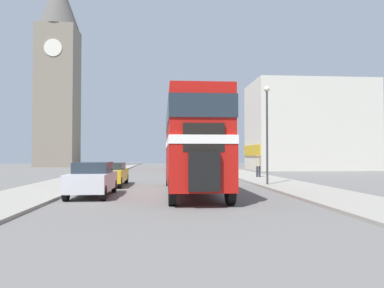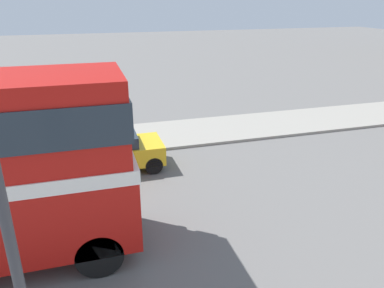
{
  "view_description": "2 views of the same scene",
  "coord_description": "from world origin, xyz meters",
  "px_view_note": "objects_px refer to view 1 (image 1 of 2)",
  "views": [
    {
      "loc": [
        -0.66,
        -19.63,
        1.89
      ],
      "look_at": [
        0.79,
        -1.35,
        2.4
      ],
      "focal_mm": 35.0,
      "sensor_mm": 36.0,
      "label": 1
    },
    {
      "loc": [
        9.14,
        3.04,
        6.01
      ],
      "look_at": [
        0.0,
        5.71,
        2.23
      ],
      "focal_mm": 35.0,
      "sensor_mm": 36.0,
      "label": 2
    }
  ],
  "objects_px": {
    "car_parked_near": "(93,179)",
    "street_lamp": "(267,120)",
    "bicycle_on_pavement": "(231,168)",
    "pedestrian_walking": "(258,164)",
    "bus_distant": "(178,149)",
    "car_parked_mid": "(110,174)",
    "double_decker_bus": "(192,139)",
    "church_tower": "(58,68)"
  },
  "relations": [
    {
      "from": "pedestrian_walking",
      "to": "bicycle_on_pavement",
      "type": "distance_m",
      "value": 8.19
    },
    {
      "from": "bus_distant",
      "to": "car_parked_mid",
      "type": "relative_size",
      "value": 2.18
    },
    {
      "from": "car_parked_near",
      "to": "pedestrian_walking",
      "type": "relative_size",
      "value": 2.46
    },
    {
      "from": "bus_distant",
      "to": "car_parked_near",
      "type": "distance_m",
      "value": 29.56
    },
    {
      "from": "bicycle_on_pavement",
      "to": "street_lamp",
      "type": "xyz_separation_m",
      "value": [
        -0.64,
        -15.36,
        3.47
      ]
    },
    {
      "from": "bus_distant",
      "to": "church_tower",
      "type": "xyz_separation_m",
      "value": [
        -18.09,
        12.81,
        12.73
      ]
    },
    {
      "from": "car_parked_near",
      "to": "street_lamp",
      "type": "relative_size",
      "value": 0.73
    },
    {
      "from": "pedestrian_walking",
      "to": "bicycle_on_pavement",
      "type": "bearing_deg",
      "value": 94.94
    },
    {
      "from": "bus_distant",
      "to": "church_tower",
      "type": "bearing_deg",
      "value": 144.71
    },
    {
      "from": "double_decker_bus",
      "to": "street_lamp",
      "type": "distance_m",
      "value": 6.05
    },
    {
      "from": "double_decker_bus",
      "to": "car_parked_mid",
      "type": "distance_m",
      "value": 6.82
    },
    {
      "from": "car_parked_mid",
      "to": "bus_distant",
      "type": "bearing_deg",
      "value": 77.79
    },
    {
      "from": "bus_distant",
      "to": "bicycle_on_pavement",
      "type": "bearing_deg",
      "value": -61.81
    },
    {
      "from": "pedestrian_walking",
      "to": "bicycle_on_pavement",
      "type": "relative_size",
      "value": 0.98
    },
    {
      "from": "church_tower",
      "to": "bus_distant",
      "type": "bearing_deg",
      "value": -35.29
    },
    {
      "from": "car_parked_near",
      "to": "bicycle_on_pavement",
      "type": "bearing_deg",
      "value": 63.33
    },
    {
      "from": "car_parked_near",
      "to": "car_parked_mid",
      "type": "height_order",
      "value": "car_parked_near"
    },
    {
      "from": "church_tower",
      "to": "car_parked_near",
      "type": "bearing_deg",
      "value": -72.73
    },
    {
      "from": "double_decker_bus",
      "to": "church_tower",
      "type": "bearing_deg",
      "value": 113.32
    },
    {
      "from": "car_parked_mid",
      "to": "street_lamp",
      "type": "xyz_separation_m",
      "value": [
        9.34,
        -1.16,
        3.22
      ]
    },
    {
      "from": "car_parked_mid",
      "to": "church_tower",
      "type": "relative_size",
      "value": 0.16
    },
    {
      "from": "double_decker_bus",
      "to": "pedestrian_walking",
      "type": "relative_size",
      "value": 6.26
    },
    {
      "from": "car_parked_near",
      "to": "street_lamp",
      "type": "bearing_deg",
      "value": 25.85
    },
    {
      "from": "bicycle_on_pavement",
      "to": "street_lamp",
      "type": "distance_m",
      "value": 15.76
    },
    {
      "from": "bus_distant",
      "to": "car_parked_near",
      "type": "bearing_deg",
      "value": -99.89
    },
    {
      "from": "car_parked_near",
      "to": "pedestrian_walking",
      "type": "bearing_deg",
      "value": 47.71
    },
    {
      "from": "pedestrian_walking",
      "to": "double_decker_bus",
      "type": "bearing_deg",
      "value": -119.6
    },
    {
      "from": "pedestrian_walking",
      "to": "church_tower",
      "type": "relative_size",
      "value": 0.06
    },
    {
      "from": "double_decker_bus",
      "to": "church_tower",
      "type": "distance_m",
      "value": 46.23
    },
    {
      "from": "bicycle_on_pavement",
      "to": "car_parked_near",
      "type": "bearing_deg",
      "value": -116.67
    },
    {
      "from": "car_parked_near",
      "to": "street_lamp",
      "type": "xyz_separation_m",
      "value": [
        9.35,
        4.53,
        3.16
      ]
    },
    {
      "from": "bicycle_on_pavement",
      "to": "street_lamp",
      "type": "height_order",
      "value": "street_lamp"
    },
    {
      "from": "double_decker_bus",
      "to": "car_parked_mid",
      "type": "height_order",
      "value": "double_decker_bus"
    },
    {
      "from": "double_decker_bus",
      "to": "bicycle_on_pavement",
      "type": "relative_size",
      "value": 6.16
    },
    {
      "from": "double_decker_bus",
      "to": "pedestrian_walking",
      "type": "distance_m",
      "value": 12.45
    },
    {
      "from": "bus_distant",
      "to": "car_parked_mid",
      "type": "distance_m",
      "value": 23.99
    },
    {
      "from": "double_decker_bus",
      "to": "church_tower",
      "type": "height_order",
      "value": "church_tower"
    },
    {
      "from": "pedestrian_walking",
      "to": "bicycle_on_pavement",
      "type": "xyz_separation_m",
      "value": [
        -0.7,
        8.13,
        -0.62
      ]
    },
    {
      "from": "double_decker_bus",
      "to": "church_tower",
      "type": "relative_size",
      "value": 0.36
    },
    {
      "from": "pedestrian_walking",
      "to": "street_lamp",
      "type": "bearing_deg",
      "value": -100.51
    },
    {
      "from": "bus_distant",
      "to": "car_parked_mid",
      "type": "bearing_deg",
      "value": -102.21
    },
    {
      "from": "street_lamp",
      "to": "double_decker_bus",
      "type": "bearing_deg",
      "value": -143.58
    }
  ]
}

